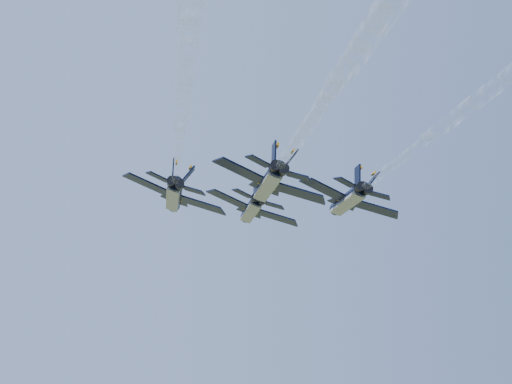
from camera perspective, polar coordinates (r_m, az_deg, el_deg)
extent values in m
cylinder|color=black|center=(106.07, -0.32, -1.33)|extent=(3.74, 14.76, 2.40)
cone|color=black|center=(114.65, -0.84, -2.00)|extent=(2.66, 3.07, 2.40)
ellipsoid|color=black|center=(109.85, -0.44, -1.34)|extent=(1.56, 2.75, 1.22)
cube|color=gray|center=(105.94, -0.45, -1.69)|extent=(2.93, 13.21, 1.03)
cube|color=black|center=(105.03, -2.19, -0.58)|extent=(6.69, 4.77, 2.39)
cube|color=#FFA70D|center=(106.89, -2.25, -0.69)|extent=(5.84, 1.67, 2.36)
cube|color=black|center=(105.46, 1.61, -2.04)|extent=(6.96, 5.64, 2.39)
cube|color=#FFA70D|center=(107.32, 1.48, -2.13)|extent=(5.57, 2.69, 2.36)
cube|color=black|center=(99.12, -1.09, -0.24)|extent=(3.13, 2.47, 1.13)
cube|color=black|center=(99.41, 1.40, -1.20)|extent=(3.24, 2.82, 1.13)
cube|color=black|center=(100.26, -0.09, 0.21)|extent=(0.51, 2.44, 2.87)
cube|color=black|center=(100.37, 0.90, -0.17)|extent=(2.12, 2.59, 2.36)
cylinder|color=black|center=(98.43, -0.08, -0.60)|extent=(1.67, 1.46, 1.55)
cylinder|color=black|center=(98.49, 0.46, -0.81)|extent=(1.67, 1.46, 1.55)
cylinder|color=black|center=(95.19, -6.53, -0.24)|extent=(3.74, 14.76, 2.40)
cone|color=black|center=(103.80, -6.59, -1.07)|extent=(2.66, 3.07, 2.40)
ellipsoid|color=black|center=(98.98, -6.43, -0.29)|extent=(1.56, 2.75, 1.22)
cube|color=gray|center=(95.08, -6.69, -0.64)|extent=(2.93, 13.21, 1.03)
cube|color=black|center=(94.57, -8.66, 0.60)|extent=(6.69, 4.77, 2.39)
cube|color=#FFA70D|center=(96.43, -8.61, 0.46)|extent=(5.84, 1.67, 2.36)
cube|color=black|center=(94.19, -4.43, -1.03)|extent=(6.96, 5.64, 2.39)
cube|color=#FFA70D|center=(96.05, -4.46, -1.15)|extent=(5.57, 2.69, 2.36)
cube|color=black|center=(88.49, -7.87, 1.07)|extent=(3.13, 2.47, 1.13)
cube|color=black|center=(88.24, -5.08, -0.01)|extent=(3.24, 2.82, 1.13)
cube|color=black|center=(89.43, -6.68, 1.56)|extent=(0.51, 2.44, 2.87)
cube|color=black|center=(89.33, -5.56, 1.13)|extent=(2.12, 2.59, 2.36)
cylinder|color=black|center=(87.58, -6.80, 0.68)|extent=(1.67, 1.46, 1.55)
cylinder|color=black|center=(87.53, -6.19, 0.44)|extent=(1.67, 1.46, 1.55)
cylinder|color=black|center=(98.89, 7.40, -0.60)|extent=(3.74, 14.76, 2.40)
cone|color=black|center=(107.25, 6.24, -1.37)|extent=(2.66, 3.07, 2.40)
ellipsoid|color=black|center=(102.61, 6.98, -0.63)|extent=(1.56, 2.75, 1.22)
cube|color=gray|center=(98.72, 7.27, -0.98)|extent=(2.93, 13.21, 1.03)
cube|color=black|center=(97.42, 5.49, 0.22)|extent=(6.69, 4.77, 2.39)
cube|color=#FFA70D|center=(99.24, 5.28, 0.08)|extent=(5.84, 1.67, 2.36)
cube|color=black|center=(98.76, 9.50, -1.35)|extent=(6.96, 5.64, 2.39)
cube|color=#FFA70D|center=(100.56, 9.22, -1.46)|extent=(5.57, 2.69, 2.36)
cube|color=black|center=(91.85, 7.16, 0.64)|extent=(3.13, 2.47, 1.13)
cube|color=black|center=(92.73, 9.78, -0.39)|extent=(3.24, 2.82, 1.13)
cube|color=black|center=(93.23, 8.12, 1.11)|extent=(0.51, 2.44, 2.87)
cube|color=black|center=(93.58, 9.17, 0.69)|extent=(2.12, 2.59, 2.36)
cylinder|color=black|center=(91.41, 8.30, 0.25)|extent=(1.67, 1.46, 1.55)
cylinder|color=black|center=(91.60, 8.87, 0.03)|extent=(1.67, 1.46, 1.55)
cylinder|color=black|center=(85.94, 1.04, 0.77)|extent=(3.74, 14.76, 2.40)
cone|color=black|center=(94.45, 0.29, -0.23)|extent=(2.66, 3.07, 2.40)
ellipsoid|color=black|center=(89.72, 0.83, 0.67)|extent=(1.56, 2.75, 1.22)
cube|color=gray|center=(85.78, 0.88, 0.33)|extent=(2.93, 13.21, 1.03)
cube|color=black|center=(84.89, -1.25, 1.72)|extent=(6.69, 4.77, 2.39)
cube|color=#FFA70D|center=(86.74, -1.35, 1.54)|extent=(5.84, 1.67, 2.36)
cube|color=black|center=(85.39, 3.44, -0.09)|extent=(6.96, 5.64, 2.39)
cube|color=#FFA70D|center=(87.23, 3.24, -0.24)|extent=(5.57, 2.69, 2.36)
cube|color=black|center=(79.05, 0.20, 2.33)|extent=(3.13, 2.47, 1.13)
cube|color=black|center=(79.38, 3.31, 1.12)|extent=(3.24, 2.82, 1.13)
cube|color=black|center=(80.26, 1.42, 2.85)|extent=(0.51, 2.44, 2.87)
cube|color=black|center=(80.39, 2.66, 2.37)|extent=(2.12, 2.59, 2.36)
cylinder|color=black|center=(78.38, 1.48, 1.89)|extent=(1.67, 1.46, 1.55)
cylinder|color=black|center=(78.45, 2.16, 1.63)|extent=(1.67, 1.46, 1.55)
cylinder|color=white|center=(87.51, 1.16, 0.57)|extent=(3.44, 23.53, 1.27)
cylinder|color=white|center=(66.15, 3.94, 4.13)|extent=(3.92, 23.58, 1.75)
cylinder|color=white|center=(45.59, 9.38, 10.96)|extent=(4.48, 23.63, 2.32)
cylinder|color=white|center=(76.55, -6.36, 2.20)|extent=(3.44, 23.53, 1.27)
cylinder|color=white|center=(55.08, -5.99, 7.13)|extent=(3.92, 23.58, 1.75)
cylinder|color=white|center=(80.96, 10.75, 1.63)|extent=(3.44, 23.53, 1.27)
cylinder|color=white|center=(60.86, 17.16, 5.85)|extent=(3.92, 23.58, 1.75)
cylinder|color=white|center=(67.63, 3.33, 3.81)|extent=(3.44, 23.53, 1.27)
cylinder|color=white|center=(46.95, 8.32, 10.29)|extent=(3.92, 23.58, 1.75)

